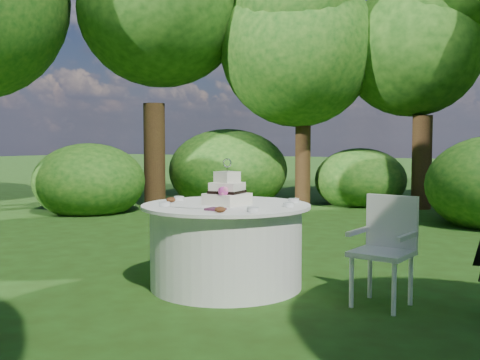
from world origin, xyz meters
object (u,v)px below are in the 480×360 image
Objects in this scene: napkins at (215,209)px; table at (226,245)px; cake at (227,192)px; chair at (386,242)px.

table is (-0.15, 0.42, -0.39)m from napkins.
napkins is 0.42m from cake.
napkins is 0.09× the size of table.
napkins is 0.32× the size of cake.
cake is at bearing -46.36° from table.
cake is 1.47m from chair.
cake is at bearing -171.67° from chair.
table is 1.73× the size of chair.
chair is (1.29, 0.60, -0.26)m from napkins.
cake reaches higher than napkins.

